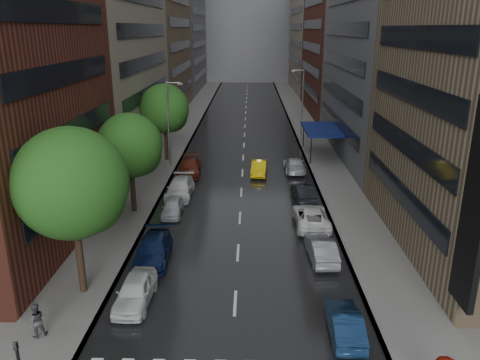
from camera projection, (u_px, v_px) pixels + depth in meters
The scene contains 17 objects.
ground at pixel (232, 351), 21.69m from camera, with size 220.00×220.00×0.00m, color gray.
road at pixel (245, 129), 69.20m from camera, with size 14.00×140.00×0.01m, color black.
sidewalk_left at pixel (184, 128), 69.36m from camera, with size 4.00×140.00×0.15m, color gray.
sidewalk_right at pixel (306, 129), 68.99m from camera, with size 4.00×140.00×0.15m, color gray.
buildings_left at pixel (150, 16), 72.88m from camera, with size 8.00×108.00×38.00m.
buildings_right at pixel (345, 22), 70.59m from camera, with size 8.05×109.10×36.00m.
building_far at pixel (248, 21), 128.83m from camera, with size 40.00×14.00×32.00m, color slate.
tree_near at pixel (71, 184), 24.46m from camera, with size 5.99×5.99×9.55m.
tree_mid at pixel (130, 146), 36.29m from camera, with size 5.10×5.10×8.13m.
tree_far at pixel (164, 109), 50.89m from camera, with size 5.39×5.39×8.59m.
taxi at pixel (259, 168), 47.57m from camera, with size 1.48×4.23×1.39m, color #DDB80B.
parked_cars_left at pixel (173, 205), 37.41m from camera, with size 2.46×28.53×1.57m.
parked_cars_right at pixel (309, 210), 36.57m from camera, with size 2.51×31.91×1.49m.
ped_black_umbrella at pixel (35, 314), 22.16m from camera, with size 1.08×1.03×2.09m.
street_lamp_left at pixel (169, 122), 48.83m from camera, with size 1.74×0.22×9.00m.
street_lamp_right at pixel (302, 101), 62.77m from camera, with size 1.74×0.22×9.00m.
awning at pixel (321, 129), 53.79m from camera, with size 4.00×8.00×3.12m.
Camera 1 is at (0.74, -18.12, 14.32)m, focal length 35.00 mm.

